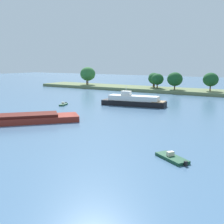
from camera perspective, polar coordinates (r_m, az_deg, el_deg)
treeline_island at (r=115.63m, az=4.23°, el=5.60°), size 85.54×14.55×8.85m
fishing_skiff at (r=75.42m, az=-9.65°, el=1.51°), size 2.47×3.90×0.87m
small_motorboat at (r=34.23m, az=11.89°, el=-8.93°), size 4.63×3.75×0.86m
white_riverboat at (r=73.63m, az=4.34°, el=2.22°), size 16.92×6.69×5.13m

